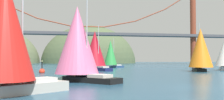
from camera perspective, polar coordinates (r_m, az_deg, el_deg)
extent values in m
plane|color=navy|center=(26.36, 17.30, -7.82)|extent=(360.00, 360.00, 0.00)
ellipsoid|color=#4C5B3D|center=(159.02, -5.02, -2.88)|extent=(57.12, 44.00, 45.85)
cylinder|color=brown|center=(135.49, 17.36, 4.64)|extent=(2.80, 2.80, 35.96)
cube|color=#47474C|center=(119.22, -5.27, 3.53)|extent=(140.47, 6.00, 1.20)
cylinder|color=brown|center=(121.09, -19.59, 8.12)|extent=(15.12, 0.50, 6.65)
cylinder|color=brown|center=(119.15, -12.45, 5.96)|extent=(15.03, 0.50, 3.58)
cylinder|color=brown|center=(119.59, -5.26, 5.15)|extent=(14.92, 0.50, 0.50)
cylinder|color=brown|center=(122.26, 1.75, 5.72)|extent=(15.03, 0.50, 3.58)
cylinder|color=brown|center=(127.12, 8.37, 7.55)|extent=(15.12, 0.50, 6.65)
cylinder|color=brown|center=(134.28, 14.46, 10.44)|extent=(15.19, 0.50, 9.70)
cube|color=black|center=(30.40, -4.55, -6.51)|extent=(6.61, 7.07, 0.62)
cube|color=beige|center=(29.50, -2.62, -5.70)|extent=(2.89, 2.94, 0.36)
cylinder|color=#B2B2B7|center=(30.89, -5.54, 2.70)|extent=(0.14, 0.14, 9.21)
cone|color=pink|center=(32.00, -7.66, 2.22)|extent=(7.53, 7.53, 8.25)
cube|color=#191E4C|center=(59.46, -2.63, -4.22)|extent=(4.83, 7.69, 0.69)
cube|color=beige|center=(58.30, -1.93, -3.75)|extent=(2.39, 2.82, 0.36)
cylinder|color=#B2B2B7|center=(60.12, -3.00, 0.86)|extent=(0.14, 0.14, 9.90)
cone|color=#B21423|center=(61.50, -3.79, 0.33)|extent=(6.94, 6.94, 8.30)
cube|color=#B7B2A8|center=(21.95, -17.70, -7.94)|extent=(6.36, 5.55, 0.83)
cube|color=beige|center=(22.52, -15.13, -6.29)|extent=(2.57, 2.46, 0.36)
cylinder|color=#B2B2B7|center=(21.62, -19.05, 4.50)|extent=(0.14, 0.14, 8.60)
cone|color=red|center=(20.94, -22.46, 4.68)|extent=(6.35, 6.35, 7.96)
cube|color=beige|center=(69.40, 23.39, -3.25)|extent=(2.41, 2.62, 0.36)
cube|color=navy|center=(79.67, 0.71, -3.67)|extent=(6.12, 4.71, 0.58)
cube|color=beige|center=(80.42, 1.28, -3.32)|extent=(2.36, 2.16, 0.36)
cylinder|color=#B2B2B7|center=(79.23, 0.39, -0.45)|extent=(0.14, 0.14, 8.36)
cone|color=green|center=(78.31, -0.33, -0.55)|extent=(5.40, 5.40, 7.45)
cube|color=navy|center=(40.05, -6.22, -5.38)|extent=(5.28, 5.42, 0.64)
cube|color=beige|center=(40.84, -5.30, -4.61)|extent=(2.26, 2.28, 0.36)
cylinder|color=#B2B2B7|center=(39.55, -6.72, 0.43)|extent=(0.14, 0.14, 7.44)
cone|color=yellow|center=(38.56, -7.91, -0.15)|extent=(5.91, 5.91, 5.97)
cube|color=black|center=(60.69, 18.55, -4.10)|extent=(4.61, 7.87, 0.64)
cube|color=beige|center=(62.04, 18.35, -3.59)|extent=(2.29, 2.83, 0.36)
cylinder|color=#B2B2B7|center=(59.95, 18.60, 0.90)|extent=(0.14, 0.14, 9.88)
cone|color=orange|center=(58.26, 18.87, 0.48)|extent=(6.52, 6.52, 8.28)
sphere|color=red|center=(51.22, -15.12, -4.58)|extent=(1.10, 1.10, 1.10)
cylinder|color=black|center=(51.18, -15.11, -3.41)|extent=(0.20, 0.20, 1.60)
sphere|color=#F2EA99|center=(51.16, -15.10, -2.38)|extent=(0.24, 0.24, 0.24)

